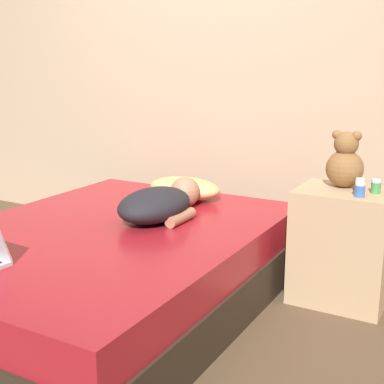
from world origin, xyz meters
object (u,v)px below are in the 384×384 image
person_lying (160,203)px  bottle_pink (360,186)px  bottle_green (376,186)px  pillow (184,188)px  bottle_blue (360,190)px  teddy_bear (345,163)px

person_lying → bottle_pink: size_ratio=8.89×
person_lying → bottle_green: (1.03, 0.36, 0.13)m
pillow → bottle_green: 1.14m
bottle_green → bottle_pink: (-0.07, -0.03, 0.00)m
bottle_blue → bottle_pink: size_ratio=0.98×
teddy_bear → bottle_blue: bearing=-55.2°
bottle_green → bottle_pink: size_ratio=0.95×
person_lying → teddy_bear: 0.98m
bottle_blue → bottle_pink: bottle_pink is taller
bottle_green → bottle_pink: bearing=-156.4°
bottle_blue → bottle_green: (0.05, 0.11, -0.00)m
teddy_bear → bottle_blue: size_ratio=4.09×
teddy_bear → bottle_pink: (0.10, -0.09, -0.09)m
teddy_bear → bottle_pink: teddy_bear is taller
pillow → bottle_pink: 1.07m
bottle_pink → bottle_blue: bearing=-77.2°
bottle_pink → teddy_bear: bearing=137.9°
pillow → person_lying: 0.44m
person_lying → teddy_bear: teddy_bear is taller
pillow → bottle_blue: 1.10m
person_lying → teddy_bear: size_ratio=2.22×
pillow → teddy_bear: size_ratio=1.59×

